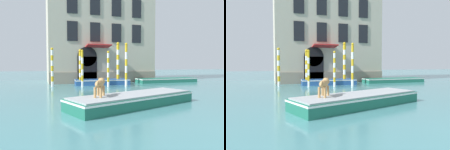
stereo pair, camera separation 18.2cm
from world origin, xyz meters
TOP-DOWN VIEW (x-y plane):
  - palazzo_left at (-1.02, 22.35)m, footprint 11.98×7.40m
  - boat_foreground at (-3.39, 6.58)m, footprint 7.24×4.27m
  - dog_on_deck at (-5.25, 6.29)m, footprint 0.75×1.19m
  - boat_moored_near_palazzo at (-1.95, 17.59)m, footprint 5.47×2.29m
  - boat_moored_far at (5.66, 17.95)m, footprint 6.89×1.91m
  - mooring_pole_0 at (-4.19, 17.33)m, footprint 0.27×0.27m
  - mooring_pole_1 at (-0.34, 15.19)m, footprint 0.23×0.23m
  - mooring_pole_2 at (-4.26, 15.92)m, footprint 0.20×0.20m
  - mooring_pole_3 at (-6.78, 17.13)m, footprint 0.24×0.24m
  - mooring_pole_4 at (-0.36, 17.36)m, footprint 0.29×0.29m
  - mooring_pole_5 at (-2.04, 15.28)m, footprint 0.21×0.21m

SIDE VIEW (x-z plane):
  - boat_moored_far at x=5.66m, z-range 0.01..0.48m
  - boat_moored_near_palazzo at x=-1.95m, z-range 0.01..0.54m
  - boat_foreground at x=-3.39m, z-range 0.02..0.63m
  - dog_on_deck at x=-5.25m, z-range 0.74..1.59m
  - mooring_pole_5 at x=-2.04m, z-range 0.02..3.25m
  - mooring_pole_2 at x=-4.26m, z-range 0.02..3.35m
  - mooring_pole_0 at x=-4.19m, z-range 0.02..3.47m
  - mooring_pole_3 at x=-6.78m, z-range 0.02..3.56m
  - mooring_pole_1 at x=-0.34m, z-range 0.02..4.00m
  - mooring_pole_4 at x=-0.36m, z-range 0.02..4.27m
  - palazzo_left at x=-1.02m, z-range -0.02..17.28m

